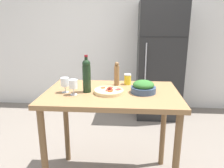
# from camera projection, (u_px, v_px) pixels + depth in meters

# --- Properties ---
(wall_back) EXTENTS (6.40, 0.08, 2.60)m
(wall_back) POSITION_uv_depth(u_px,v_px,m) (121.00, 37.00, 3.90)
(wall_back) COLOR silver
(wall_back) RESTS_ON ground_plane
(refrigerator) EXTENTS (0.71, 0.68, 1.87)m
(refrigerator) POSITION_uv_depth(u_px,v_px,m) (159.00, 61.00, 3.59)
(refrigerator) COLOR black
(refrigerator) RESTS_ON ground_plane
(prep_counter) EXTENTS (1.19, 0.78, 0.95)m
(prep_counter) POSITION_uv_depth(u_px,v_px,m) (112.00, 105.00, 1.99)
(prep_counter) COLOR olive
(prep_counter) RESTS_ON ground_plane
(wine_bottle) EXTENTS (0.07, 0.07, 0.33)m
(wine_bottle) POSITION_uv_depth(u_px,v_px,m) (87.00, 75.00, 1.90)
(wine_bottle) COLOR black
(wine_bottle) RESTS_ON prep_counter
(wine_glass_near) EXTENTS (0.07, 0.07, 0.13)m
(wine_glass_near) POSITION_uv_depth(u_px,v_px,m) (73.00, 85.00, 1.84)
(wine_glass_near) COLOR silver
(wine_glass_near) RESTS_ON prep_counter
(wine_glass_far) EXTENTS (0.07, 0.07, 0.13)m
(wine_glass_far) POSITION_uv_depth(u_px,v_px,m) (65.00, 82.00, 1.90)
(wine_glass_far) COLOR silver
(wine_glass_far) RESTS_ON prep_counter
(pepper_mill) EXTENTS (0.05, 0.05, 0.23)m
(pepper_mill) POSITION_uv_depth(u_px,v_px,m) (117.00, 74.00, 2.12)
(pepper_mill) COLOR olive
(pepper_mill) RESTS_ON prep_counter
(salad_bowl) EXTENTS (0.22, 0.22, 0.11)m
(salad_bowl) POSITION_uv_depth(u_px,v_px,m) (143.00, 87.00, 1.91)
(salad_bowl) COLOR #384C6B
(salad_bowl) RESTS_ON prep_counter
(homemade_pizza) EXTENTS (0.26, 0.26, 0.03)m
(homemade_pizza) POSITION_uv_depth(u_px,v_px,m) (109.00, 91.00, 1.91)
(homemade_pizza) COLOR #DBC189
(homemade_pizza) RESTS_ON prep_counter
(salt_canister) EXTENTS (0.07, 0.07, 0.11)m
(salt_canister) POSITION_uv_depth(u_px,v_px,m) (128.00, 79.00, 2.17)
(salt_canister) COLOR yellow
(salt_canister) RESTS_ON prep_counter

